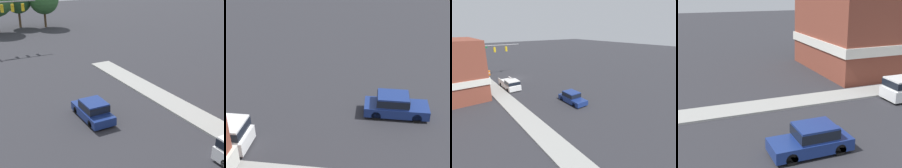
# 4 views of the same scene
# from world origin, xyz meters

# --- Properties ---
(ground_plane) EXTENTS (200.00, 200.00, 0.00)m
(ground_plane) POSITION_xyz_m (0.00, 0.00, 0.00)
(ground_plane) COLOR #2D2D33
(sidewalk_curb) EXTENTS (2.40, 60.00, 0.14)m
(sidewalk_curb) POSITION_xyz_m (5.70, 0.00, 0.07)
(sidewalk_curb) COLOR #9E9E99
(sidewalk_curb) RESTS_ON ground
(near_signal_assembly) EXTENTS (8.67, 0.49, 7.21)m
(near_signal_assembly) POSITION_xyz_m (3.25, -3.66, 5.28)
(near_signal_assembly) COLOR gray
(near_signal_assembly) RESTS_ON ground
(car_lead) EXTENTS (1.85, 4.42, 1.58)m
(car_lead) POSITION_xyz_m (-1.66, 16.91, 0.81)
(car_lead) COLOR black
(car_lead) RESTS_ON ground
(pickup_truck_parked) EXTENTS (2.03, 5.79, 1.79)m
(pickup_truck_parked) POSITION_xyz_m (3.28, 5.89, 0.89)
(pickup_truck_parked) COLOR black
(pickup_truck_parked) RESTS_ON ground
(construction_barrel) EXTENTS (0.55, 0.55, 1.09)m
(construction_barrel) POSITION_xyz_m (3.90, -5.86, 0.55)
(construction_barrel) COLOR orange
(construction_barrel) RESTS_ON ground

